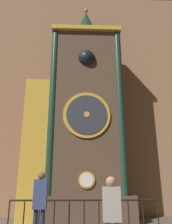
# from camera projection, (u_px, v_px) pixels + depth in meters

# --- Properties ---
(cathedral_back_wall) EXTENTS (24.00, 0.32, 12.01)m
(cathedral_back_wall) POSITION_uv_depth(u_px,v_px,m) (76.00, 91.00, 11.46)
(cathedral_back_wall) COLOR #936B4C
(cathedral_back_wall) RESTS_ON ground_plane
(clock_tower) EXTENTS (4.43, 1.82, 10.01)m
(clock_tower) POSITION_uv_depth(u_px,v_px,m) (79.00, 119.00, 9.50)
(clock_tower) COLOR brown
(clock_tower) RESTS_ON ground_plane
(railing_fence) EXTENTS (4.28, 0.05, 1.00)m
(railing_fence) POSITION_uv_depth(u_px,v_px,m) (84.00, 216.00, 6.17)
(railing_fence) COLOR black
(railing_fence) RESTS_ON ground_plane
(visitor_near) EXTENTS (0.34, 0.23, 1.73)m
(visitor_near) POSITION_uv_depth(u_px,v_px,m) (40.00, 200.00, 5.57)
(visitor_near) COLOR #1B213A
(visitor_near) RESTS_ON ground_plane
(visitor_far) EXTENTS (0.34, 0.23, 1.60)m
(visitor_far) POSITION_uv_depth(u_px,v_px,m) (112.00, 211.00, 4.24)
(visitor_far) COLOR #58554F
(visitor_far) RESTS_ON ground_plane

